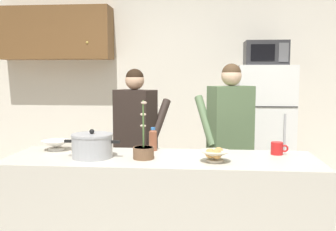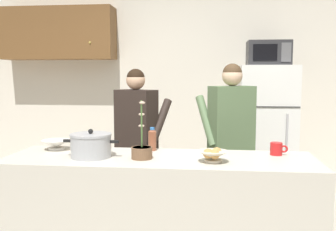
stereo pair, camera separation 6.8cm
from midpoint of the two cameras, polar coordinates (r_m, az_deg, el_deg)
The scene contains 12 objects.
back_wall_unit at distance 5.03m, azimuth -0.12°, elevation 4.84°, with size 6.00×0.48×2.60m.
kitchen_island at distance 2.95m, azimuth -0.56°, elevation -15.01°, with size 2.27×0.68×0.92m, color beige.
refrigerator at distance 4.69m, azimuth 14.78°, elevation -2.79°, with size 0.64×0.68×1.63m.
microwave at distance 4.62m, azimuth 15.14°, elevation 8.96°, with size 0.48×0.37×0.28m.
person_near_pot at distance 3.78m, azimuth -4.17°, elevation -2.19°, with size 0.59×0.56×1.58m.
person_by_sink at distance 3.68m, azimuth 9.88°, elevation -1.95°, with size 0.61×0.57×1.63m.
cooking_pot at distance 2.85m, azimuth -10.75°, elevation -4.40°, with size 0.41×0.30×0.21m.
coffee_mug at distance 3.01m, azimuth 16.53°, elevation -4.79°, with size 0.13×0.09×0.10m.
bread_bowl at distance 2.67m, azimuth 7.46°, elevation -5.88°, with size 0.22×0.22×0.10m.
empty_bowl at distance 3.20m, azimuth -15.73°, elevation -4.13°, with size 0.23×0.23×0.08m.
bottle_near_edge at distance 3.05m, azimuth -1.71°, elevation -3.55°, with size 0.06×0.06×0.19m.
potted_orchid at distance 2.76m, azimuth -3.22°, elevation -5.24°, with size 0.15×0.15×0.42m.
Camera 2 is at (0.37, -2.73, 1.52)m, focal length 40.87 mm.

